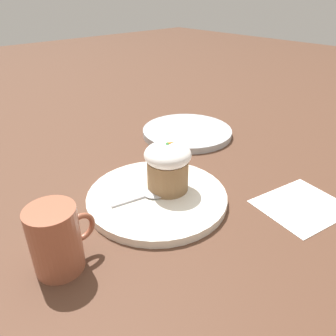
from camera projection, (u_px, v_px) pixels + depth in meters
The scene contains 7 objects.
ground_plane at pixel (157, 200), 0.61m from camera, with size 4.00×4.00×0.00m, color #513323.
dessert_plate at pixel (157, 197), 0.61m from camera, with size 0.26×0.26×0.02m.
carrot_cake at pixel (168, 166), 0.59m from camera, with size 0.09×0.09×0.10m.
spoon at pixel (152, 192), 0.60m from camera, with size 0.12×0.05×0.01m.
coffee_cup at pixel (56, 239), 0.44m from camera, with size 0.10×0.07×0.10m.
side_plate at pixel (187, 132), 0.87m from camera, with size 0.24×0.24×0.02m.
paper_napkin at pixel (301, 206), 0.59m from camera, with size 0.17×0.15×0.00m.
Camera 1 is at (-0.32, -0.38, 0.35)m, focal length 35.00 mm.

